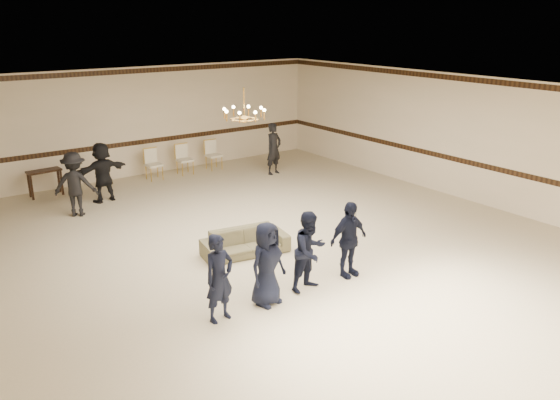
{
  "coord_description": "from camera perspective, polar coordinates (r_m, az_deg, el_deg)",
  "views": [
    {
      "loc": [
        -6.14,
        -8.76,
        4.57
      ],
      "look_at": [
        -0.17,
        -0.5,
        1.22
      ],
      "focal_mm": 35.92,
      "sensor_mm": 36.0,
      "label": 1
    }
  ],
  "objects": [
    {
      "name": "boy_d",
      "position": [
        10.26,
        6.99,
        -4.01
      ],
      "size": [
        0.85,
        0.36,
        1.43
      ],
      "primitive_type": "imported",
      "rotation": [
        0.0,
        0.0,
        0.02
      ],
      "color": "black",
      "rests_on": "floor"
    },
    {
      "name": "adult_mid",
      "position": [
        15.06,
        -17.63,
        2.72
      ],
      "size": [
        1.49,
        0.65,
        1.56
      ],
      "primitive_type": "imported",
      "rotation": [
        0.0,
        0.0,
        3.28
      ],
      "color": "black",
      "rests_on": "floor"
    },
    {
      "name": "boy_b",
      "position": [
        9.22,
        -1.33,
        -6.52
      ],
      "size": [
        0.78,
        0.59,
        1.43
      ],
      "primitive_type": "imported",
      "rotation": [
        0.0,
        0.0,
        0.21
      ],
      "color": "black",
      "rests_on": "floor"
    },
    {
      "name": "adult_left",
      "position": [
        14.16,
        -20.14,
        1.51
      ],
      "size": [
        1.16,
        1.01,
        1.56
      ],
      "primitive_type": "imported",
      "rotation": [
        0.0,
        0.0,
        2.6
      ],
      "color": "black",
      "rests_on": "floor"
    },
    {
      "name": "crown_molding",
      "position": [
        16.97,
        -14.84,
        12.56
      ],
      "size": [
        12.0,
        0.02,
        0.14
      ],
      "primitive_type": "cube",
      "color": "#35200F",
      "rests_on": "wall_back"
    },
    {
      "name": "boy_c",
      "position": [
        9.72,
        3.06,
        -5.21
      ],
      "size": [
        0.77,
        0.64,
        1.43
      ],
      "primitive_type": "imported",
      "rotation": [
        0.0,
        0.0,
        0.14
      ],
      "color": "black",
      "rests_on": "floor"
    },
    {
      "name": "boy_a",
      "position": [
        8.8,
        -6.21,
        -7.92
      ],
      "size": [
        0.57,
        0.42,
        1.43
      ],
      "primitive_type": "imported",
      "rotation": [
        0.0,
        0.0,
        0.15
      ],
      "color": "black",
      "rests_on": "floor"
    },
    {
      "name": "chandelier",
      "position": [
        11.66,
        -3.69,
        9.78
      ],
      "size": [
        0.94,
        0.94,
        0.89
      ],
      "primitive_type": null,
      "color": "#B28239",
      "rests_on": "ceiling"
    },
    {
      "name": "settee",
      "position": [
        11.3,
        -3.56,
        -4.31
      ],
      "size": [
        1.83,
        0.96,
        0.51
      ],
      "primitive_type": "imported",
      "rotation": [
        0.0,
        0.0,
        -0.17
      ],
      "color": "brown",
      "rests_on": "floor"
    },
    {
      "name": "console_table",
      "position": [
        16.13,
        -22.77,
        1.6
      ],
      "size": [
        0.88,
        0.43,
        0.72
      ],
      "primitive_type": "cube",
      "rotation": [
        0.0,
        0.0,
        0.09
      ],
      "color": "black",
      "rests_on": "floor"
    },
    {
      "name": "adult_right",
      "position": [
        16.93,
        -0.63,
        5.24
      ],
      "size": [
        0.64,
        0.49,
        1.56
      ],
      "primitive_type": "imported",
      "rotation": [
        0.0,
        0.0,
        0.22
      ],
      "color": "black",
      "rests_on": "floor"
    },
    {
      "name": "banquet_chair_left",
      "position": [
        16.8,
        -12.73,
        3.54
      ],
      "size": [
        0.45,
        0.45,
        0.9
      ],
      "primitive_type": null,
      "rotation": [
        0.0,
        0.0,
        0.04
      ],
      "color": "#F5EDCE",
      "rests_on": "floor"
    },
    {
      "name": "room",
      "position": [
        11.1,
        -0.79,
        2.66
      ],
      "size": [
        12.01,
        14.01,
        3.21
      ],
      "color": "beige",
      "rests_on": "ground"
    },
    {
      "name": "chair_rail",
      "position": [
        17.27,
        -14.29,
        5.69
      ],
      "size": [
        12.0,
        0.02,
        0.14
      ],
      "primitive_type": "cube",
      "color": "#35200F",
      "rests_on": "wall_back"
    },
    {
      "name": "banquet_chair_mid",
      "position": [
        17.2,
        -9.67,
        4.06
      ],
      "size": [
        0.45,
        0.45,
        0.9
      ],
      "primitive_type": null,
      "rotation": [
        0.0,
        0.0,
        -0.02
      ],
      "color": "#F5EDCE",
      "rests_on": "floor"
    },
    {
      "name": "banquet_chair_right",
      "position": [
        17.65,
        -6.77,
        4.56
      ],
      "size": [
        0.44,
        0.44,
        0.9
      ],
      "primitive_type": null,
      "rotation": [
        0.0,
        0.0,
        0.0
      ],
      "color": "#F5EDCE",
      "rests_on": "floor"
    }
  ]
}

